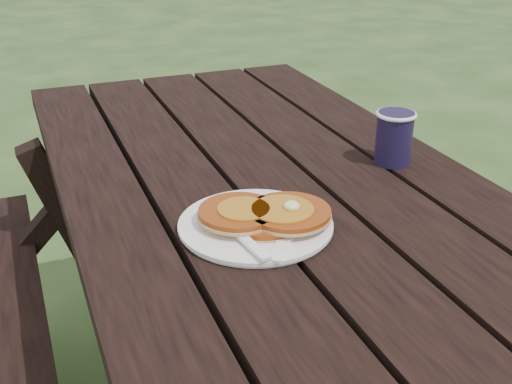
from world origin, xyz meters
name	(u,v)px	position (x,y,z in m)	size (l,w,h in m)	color
picnic_table	(296,384)	(0.00, 0.00, 0.37)	(1.36, 1.80, 0.75)	black
plate	(256,226)	(-0.10, -0.03, 0.76)	(0.24, 0.24, 0.01)	white
pancake_stack	(265,215)	(-0.08, -0.04, 0.77)	(0.20, 0.16, 0.04)	#943E10
knife	(289,232)	(-0.06, -0.08, 0.76)	(0.02, 0.18, 0.01)	white
fork	(248,242)	(-0.14, -0.10, 0.77)	(0.03, 0.16, 0.01)	white
coffee_cup	(394,135)	(0.25, 0.12, 0.81)	(0.08, 0.08, 0.10)	black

